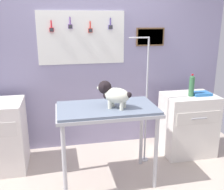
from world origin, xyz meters
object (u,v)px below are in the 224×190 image
at_px(dog, 113,94).
at_px(cabinet_right, 188,124).
at_px(grooming_table, 107,115).
at_px(soda_bottle, 192,86).
at_px(grooming_arm, 146,106).

bearing_deg(dog, cabinet_right, 22.14).
xyz_separation_m(dog, cabinet_right, (1.15, 0.47, -0.63)).
bearing_deg(grooming_table, dog, -34.72).
xyz_separation_m(cabinet_right, soda_bottle, (-0.02, -0.05, 0.56)).
height_order(grooming_arm, cabinet_right, grooming_arm).
bearing_deg(dog, grooming_table, 145.28).
distance_m(cabinet_right, soda_bottle, 0.56).
distance_m(grooming_arm, soda_bottle, 0.68).
bearing_deg(grooming_table, soda_bottle, 17.42).
height_order(dog, cabinet_right, dog).
bearing_deg(soda_bottle, grooming_table, -162.58).
xyz_separation_m(grooming_table, soda_bottle, (1.20, 0.37, 0.17)).
relative_size(grooming_arm, soda_bottle, 5.45).
bearing_deg(soda_bottle, dog, -159.83).
relative_size(grooming_table, grooming_arm, 0.68).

